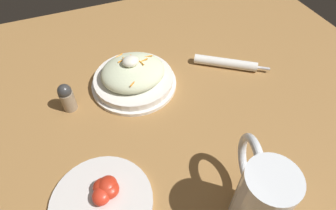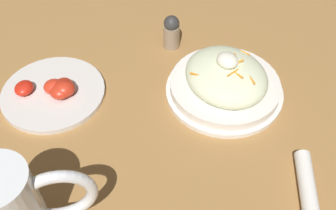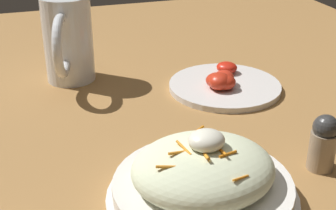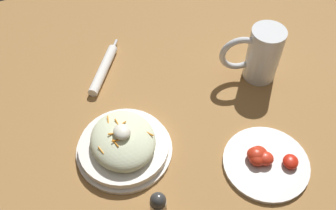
{
  "view_description": "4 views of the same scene",
  "coord_description": "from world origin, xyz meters",
  "px_view_note": "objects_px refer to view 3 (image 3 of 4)",
  "views": [
    {
      "loc": [
        -0.14,
        -0.31,
        0.55
      ],
      "look_at": [
        0.02,
        0.08,
        0.08
      ],
      "focal_mm": 30.13,
      "sensor_mm": 36.0,
      "label": 1
    },
    {
      "loc": [
        0.42,
        -0.13,
        0.59
      ],
      "look_at": [
        -0.0,
        0.11,
        0.05
      ],
      "focal_mm": 43.67,
      "sensor_mm": 36.0,
      "label": 2
    },
    {
      "loc": [
        0.17,
        0.69,
        0.36
      ],
      "look_at": [
        -0.02,
        0.11,
        0.07
      ],
      "focal_mm": 51.52,
      "sensor_mm": 36.0,
      "label": 3
    },
    {
      "loc": [
        -0.52,
        0.34,
        0.8
      ],
      "look_at": [
        0.02,
        0.12,
        0.08
      ],
      "focal_mm": 40.95,
      "sensor_mm": 36.0,
      "label": 4
    }
  ],
  "objects_px": {
    "salad_plate": "(203,179)",
    "salt_shaker": "(323,142)",
    "beer_mug": "(68,45)",
    "tomato_plate": "(224,84)"
  },
  "relations": [
    {
      "from": "salad_plate",
      "to": "salt_shaker",
      "type": "xyz_separation_m",
      "value": [
        -0.18,
        -0.02,
        0.01
      ]
    },
    {
      "from": "beer_mug",
      "to": "salt_shaker",
      "type": "distance_m",
      "value": 0.5
    },
    {
      "from": "beer_mug",
      "to": "salt_shaker",
      "type": "relative_size",
      "value": 2.09
    },
    {
      "from": "beer_mug",
      "to": "salad_plate",
      "type": "bearing_deg",
      "value": 103.41
    },
    {
      "from": "beer_mug",
      "to": "tomato_plate",
      "type": "relative_size",
      "value": 0.81
    },
    {
      "from": "beer_mug",
      "to": "tomato_plate",
      "type": "bearing_deg",
      "value": 153.48
    },
    {
      "from": "beer_mug",
      "to": "tomato_plate",
      "type": "xyz_separation_m",
      "value": [
        -0.26,
        0.13,
        -0.06
      ]
    },
    {
      "from": "beer_mug",
      "to": "tomato_plate",
      "type": "height_order",
      "value": "beer_mug"
    },
    {
      "from": "tomato_plate",
      "to": "salad_plate",
      "type": "bearing_deg",
      "value": 61.9
    },
    {
      "from": "beer_mug",
      "to": "salt_shaker",
      "type": "bearing_deg",
      "value": 124.51
    }
  ]
}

